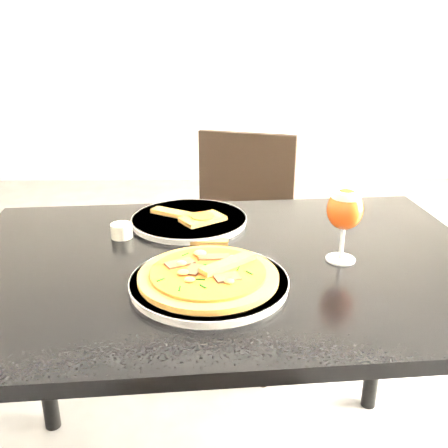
{
  "coord_description": "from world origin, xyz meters",
  "views": [
    {
      "loc": [
        -0.31,
        -1.25,
        1.23
      ],
      "look_at": [
        -0.29,
        -0.22,
        0.83
      ],
      "focal_mm": 40.0,
      "sensor_mm": 36.0,
      "label": 1
    }
  ],
  "objects_px": {
    "dining_table": "(224,294)",
    "chair_far": "(238,239)",
    "pizza": "(209,275)",
    "beer_glass": "(345,210)"
  },
  "relations": [
    {
      "from": "dining_table",
      "to": "chair_far",
      "type": "bearing_deg",
      "value": 80.69
    },
    {
      "from": "chair_far",
      "to": "pizza",
      "type": "relative_size",
      "value": 3.1
    },
    {
      "from": "pizza",
      "to": "beer_glass",
      "type": "bearing_deg",
      "value": 21.79
    },
    {
      "from": "chair_far",
      "to": "dining_table",
      "type": "bearing_deg",
      "value": -77.39
    },
    {
      "from": "dining_table",
      "to": "beer_glass",
      "type": "bearing_deg",
      "value": -7.17
    },
    {
      "from": "dining_table",
      "to": "chair_far",
      "type": "distance_m",
      "value": 0.78
    },
    {
      "from": "dining_table",
      "to": "pizza",
      "type": "xyz_separation_m",
      "value": [
        -0.03,
        -0.13,
        0.12
      ]
    },
    {
      "from": "dining_table",
      "to": "pizza",
      "type": "height_order",
      "value": "pizza"
    },
    {
      "from": "chair_far",
      "to": "pizza",
      "type": "bearing_deg",
      "value": -78.83
    },
    {
      "from": "dining_table",
      "to": "beer_glass",
      "type": "relative_size",
      "value": 7.6
    }
  ]
}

